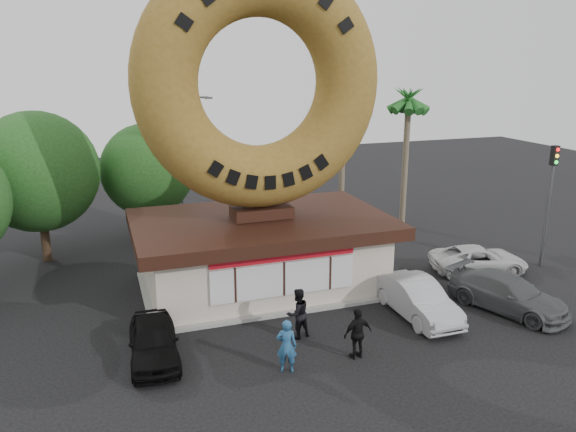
% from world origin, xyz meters
% --- Properties ---
extents(ground, '(90.00, 90.00, 0.00)m').
position_xyz_m(ground, '(0.00, 0.00, 0.00)').
color(ground, black).
rests_on(ground, ground).
extents(donut_shop, '(11.20, 7.20, 3.80)m').
position_xyz_m(donut_shop, '(0.00, 5.98, 1.77)').
color(donut_shop, beige).
rests_on(donut_shop, ground).
extents(giant_donut, '(10.54, 2.69, 10.54)m').
position_xyz_m(giant_donut, '(0.00, 6.00, 9.07)').
color(giant_donut, olive).
rests_on(giant_donut, donut_shop).
extents(tree_west, '(6.00, 6.00, 7.65)m').
position_xyz_m(tree_west, '(-9.50, 13.00, 4.64)').
color(tree_west, '#473321').
rests_on(tree_west, ground).
extents(tree_mid, '(5.20, 5.20, 6.63)m').
position_xyz_m(tree_mid, '(-4.00, 15.00, 4.02)').
color(tree_mid, '#473321').
rests_on(tree_mid, ground).
extents(palm_near, '(2.60, 2.60, 9.75)m').
position_xyz_m(palm_near, '(7.50, 14.00, 8.41)').
color(palm_near, '#726651').
rests_on(palm_near, ground).
extents(palm_far, '(2.60, 2.60, 8.75)m').
position_xyz_m(palm_far, '(11.00, 12.50, 7.48)').
color(palm_far, '#726651').
rests_on(palm_far, ground).
extents(street_lamp, '(2.11, 0.20, 8.00)m').
position_xyz_m(street_lamp, '(-1.86, 16.00, 4.48)').
color(street_lamp, '#59595E').
rests_on(street_lamp, ground).
extents(traffic_signal, '(0.30, 0.38, 6.07)m').
position_xyz_m(traffic_signal, '(14.00, 3.99, 3.87)').
color(traffic_signal, '#59595E').
rests_on(traffic_signal, ground).
extents(person_left, '(0.79, 0.66, 1.86)m').
position_xyz_m(person_left, '(-1.29, -1.16, 0.93)').
color(person_left, '#225280').
rests_on(person_left, ground).
extents(person_center, '(1.09, 0.94, 1.93)m').
position_xyz_m(person_center, '(-0.13, 0.95, 0.96)').
color(person_center, black).
rests_on(person_center, ground).
extents(person_right, '(1.13, 0.57, 1.85)m').
position_xyz_m(person_right, '(1.31, -1.13, 0.92)').
color(person_right, black).
rests_on(person_right, ground).
extents(car_black, '(1.84, 4.15, 1.39)m').
position_xyz_m(car_black, '(-5.37, 1.07, 0.69)').
color(car_black, black).
rests_on(car_black, ground).
extents(car_silver, '(1.63, 4.61, 1.52)m').
position_xyz_m(car_silver, '(5.02, 1.07, 0.76)').
color(car_silver, '#A5A6AA').
rests_on(car_silver, ground).
extents(car_grey, '(3.70, 5.40, 1.45)m').
position_xyz_m(car_grey, '(8.87, 0.33, 0.73)').
color(car_grey, '#515556').
rests_on(car_grey, ground).
extents(car_white, '(5.01, 3.23, 1.28)m').
position_xyz_m(car_white, '(10.46, 4.32, 0.64)').
color(car_white, silver).
rests_on(car_white, ground).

